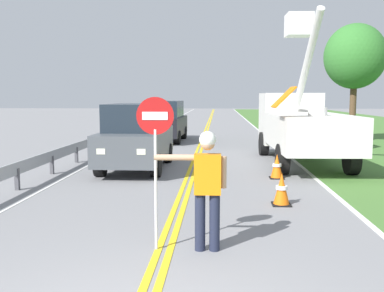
# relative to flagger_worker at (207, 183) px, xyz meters

# --- Properties ---
(centerline_yellow_left) EXTENTS (0.11, 110.00, 0.01)m
(centerline_yellow_left) POSITION_rel_flagger_worker_xyz_m (-0.74, 17.36, -1.04)
(centerline_yellow_left) COLOR yellow
(centerline_yellow_left) RESTS_ON ground
(centerline_yellow_right) EXTENTS (0.11, 110.00, 0.01)m
(centerline_yellow_right) POSITION_rel_flagger_worker_xyz_m (-0.56, 17.36, -1.04)
(centerline_yellow_right) COLOR yellow
(centerline_yellow_right) RESTS_ON ground
(edge_line_right) EXTENTS (0.12, 110.00, 0.01)m
(edge_line_right) POSITION_rel_flagger_worker_xyz_m (2.95, 17.36, -1.04)
(edge_line_right) COLOR silver
(edge_line_right) RESTS_ON ground
(edge_line_left) EXTENTS (0.12, 110.00, 0.01)m
(edge_line_left) POSITION_rel_flagger_worker_xyz_m (-4.25, 17.36, -1.04)
(edge_line_left) COLOR silver
(edge_line_left) RESTS_ON ground
(flagger_worker) EXTENTS (1.09, 0.25, 1.83)m
(flagger_worker) POSITION_rel_flagger_worker_xyz_m (0.00, 0.00, 0.00)
(flagger_worker) COLOR #1E2338
(flagger_worker) RESTS_ON ground
(stop_sign_paddle) EXTENTS (0.56, 0.04, 2.33)m
(stop_sign_paddle) POSITION_rel_flagger_worker_xyz_m (-0.77, -0.02, 0.66)
(stop_sign_paddle) COLOR silver
(stop_sign_paddle) RESTS_ON ground
(utility_bucket_truck) EXTENTS (2.67, 6.87, 5.30)m
(utility_bucket_truck) POSITION_rel_flagger_worker_xyz_m (3.06, 9.24, 0.36)
(utility_bucket_truck) COLOR white
(utility_bucket_truck) RESTS_ON ground
(oncoming_suv_nearest) EXTENTS (1.93, 4.61, 2.10)m
(oncoming_suv_nearest) POSITION_rel_flagger_worker_xyz_m (-2.45, 7.39, 0.01)
(oncoming_suv_nearest) COLOR #4C5156
(oncoming_suv_nearest) RESTS_ON ground
(oncoming_suv_second) EXTENTS (2.04, 4.66, 2.10)m
(oncoming_suv_second) POSITION_rel_flagger_worker_xyz_m (-2.59, 16.07, 0.01)
(oncoming_suv_second) COLOR black
(oncoming_suv_second) RESTS_ON ground
(traffic_cone_lead) EXTENTS (0.40, 0.40, 0.70)m
(traffic_cone_lead) POSITION_rel_flagger_worker_xyz_m (1.54, 2.88, -0.71)
(traffic_cone_lead) COLOR orange
(traffic_cone_lead) RESTS_ON ground
(traffic_cone_mid) EXTENTS (0.40, 0.40, 0.70)m
(traffic_cone_mid) POSITION_rel_flagger_worker_xyz_m (1.85, 5.97, -0.71)
(traffic_cone_mid) COLOR orange
(traffic_cone_mid) RESTS_ON ground
(guardrail_left_shoulder) EXTENTS (0.10, 32.00, 0.71)m
(guardrail_left_shoulder) POSITION_rel_flagger_worker_xyz_m (-4.85, 12.00, -0.53)
(guardrail_left_shoulder) COLOR #9EA0A3
(guardrail_left_shoulder) RESTS_ON ground
(roadside_tree_verge) EXTENTS (3.00, 3.00, 5.90)m
(roadside_tree_verge) POSITION_rel_flagger_worker_xyz_m (6.90, 15.88, 3.22)
(roadside_tree_verge) COLOR brown
(roadside_tree_verge) RESTS_ON ground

